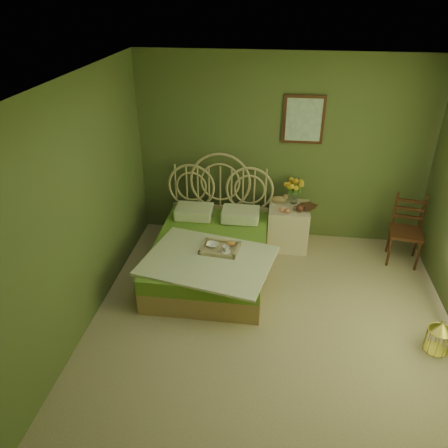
# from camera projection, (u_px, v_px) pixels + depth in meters

# --- Properties ---
(floor) EXTENTS (4.50, 4.50, 0.00)m
(floor) POSITION_uv_depth(u_px,v_px,m) (270.00, 337.00, 4.68)
(floor) COLOR tan
(floor) RESTS_ON ground
(ceiling) EXTENTS (4.50, 4.50, 0.00)m
(ceiling) POSITION_uv_depth(u_px,v_px,m) (287.00, 89.00, 3.41)
(ceiling) COLOR silver
(ceiling) RESTS_ON wall_back
(wall_back) EXTENTS (4.00, 0.00, 4.00)m
(wall_back) POSITION_uv_depth(u_px,v_px,m) (281.00, 151.00, 5.99)
(wall_back) COLOR #535B30
(wall_back) RESTS_ON floor
(wall_left) EXTENTS (0.00, 4.50, 4.50)m
(wall_left) POSITION_uv_depth(u_px,v_px,m) (72.00, 219.00, 4.27)
(wall_left) COLOR #535B30
(wall_left) RESTS_ON floor
(wall_art) EXTENTS (0.54, 0.04, 0.64)m
(wall_art) POSITION_uv_depth(u_px,v_px,m) (304.00, 120.00, 5.72)
(wall_art) COLOR #3B1D10
(wall_art) RESTS_ON wall_back
(bed) EXTENTS (1.65, 2.09, 1.29)m
(bed) POSITION_uv_depth(u_px,v_px,m) (211.00, 252.00, 5.63)
(bed) COLOR tan
(bed) RESTS_ON floor
(nightstand) EXTENTS (0.56, 0.56, 1.04)m
(nightstand) POSITION_uv_depth(u_px,v_px,m) (289.00, 222.00, 6.15)
(nightstand) COLOR beige
(nightstand) RESTS_ON floor
(chair) EXTENTS (0.48, 0.48, 0.93)m
(chair) POSITION_uv_depth(u_px,v_px,m) (406.00, 225.00, 5.78)
(chair) COLOR #3B1D10
(chair) RESTS_ON floor
(birdcage) EXTENTS (0.23, 0.23, 0.36)m
(birdcage) POSITION_uv_depth(u_px,v_px,m) (438.00, 337.00, 4.44)
(birdcage) COLOR gold
(birdcage) RESTS_ON floor
(book_lower) EXTENTS (0.21, 0.24, 0.02)m
(book_lower) POSITION_uv_depth(u_px,v_px,m) (303.00, 206.00, 6.02)
(book_lower) COLOR #381E0F
(book_lower) RESTS_ON nightstand
(book_upper) EXTENTS (0.27, 0.29, 0.02)m
(book_upper) POSITION_uv_depth(u_px,v_px,m) (303.00, 205.00, 6.01)
(book_upper) COLOR #472819
(book_upper) RESTS_ON nightstand
(cereal_bowl) EXTENTS (0.17, 0.17, 0.04)m
(cereal_bowl) POSITION_uv_depth(u_px,v_px,m) (212.00, 245.00, 5.33)
(cereal_bowl) COLOR white
(cereal_bowl) RESTS_ON bed
(coffee_cup) EXTENTS (0.11, 0.11, 0.08)m
(coffee_cup) POSITION_uv_depth(u_px,v_px,m) (226.00, 249.00, 5.21)
(coffee_cup) COLOR white
(coffee_cup) RESTS_ON bed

